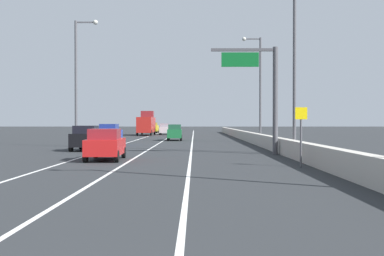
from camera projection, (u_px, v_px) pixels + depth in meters
The scene contains 17 objects.
ground_plane at pixel (182, 138), 68.18m from camera, with size 320.00×320.00×0.00m, color #26282B.
lane_stripe_left at pixel (136, 140), 59.21m from camera, with size 0.16×130.00×0.00m, color silver.
lane_stripe_center at pixel (164, 140), 59.19m from camera, with size 0.16×130.00×0.00m, color silver.
lane_stripe_right at pixel (193, 140), 59.17m from camera, with size 0.16×130.00×0.00m, color silver.
jersey_barrier_right at pixel (262, 140), 44.13m from camera, with size 0.60×120.00×1.10m, color #B2ADA3.
overhead_sign_gantry at pixel (265, 87), 33.09m from camera, with size 4.68×0.36×7.50m.
speed_advisory_sign at pixel (301, 132), 23.78m from camera, with size 0.60×0.11×3.00m.
lamp_post_right_second at pixel (291, 61), 33.56m from camera, with size 2.14×0.44×11.58m.
lamp_post_right_third at pixel (258, 83), 52.06m from camera, with size 2.14×0.44×11.58m.
lamp_post_left_mid at pixel (78, 75), 43.36m from camera, with size 2.14×0.44×11.58m.
car_yellow_0 at pixel (153, 128), 96.71m from camera, with size 1.98×4.49×2.12m.
car_red_1 at pixel (105, 145), 28.01m from camera, with size 2.09×4.29×1.86m.
car_black_2 at pixel (87, 138), 37.39m from camera, with size 1.97×4.04×1.97m.
car_silver_3 at pixel (165, 129), 83.66m from camera, with size 1.89×4.30×1.99m.
car_blue_4 at pixel (110, 135), 46.30m from camera, with size 1.92×4.22×2.07m.
car_green_5 at pixel (175, 132), 57.79m from camera, with size 1.84×4.46×1.96m.
box_truck at pixel (146, 124), 80.19m from camera, with size 2.47×8.66×4.14m.
Camera 1 is at (1.76, -4.15, 2.27)m, focal length 44.42 mm.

